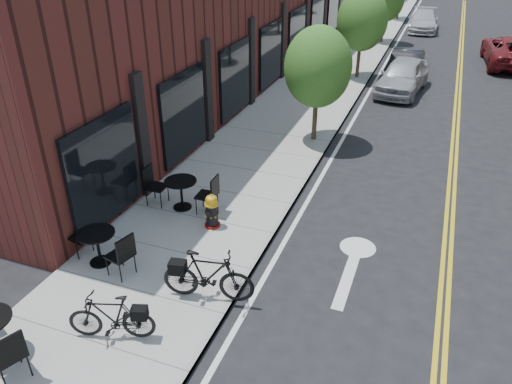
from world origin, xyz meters
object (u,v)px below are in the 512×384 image
at_px(bicycle_left, 111,317).
at_px(parked_car_c, 423,21).
at_px(fire_hydrant, 212,211).
at_px(parked_car_b, 405,64).
at_px(parked_car_far, 512,51).
at_px(bicycle_right, 208,276).
at_px(bistro_set_b, 181,190).
at_px(bistro_set_c, 97,243).
at_px(parked_car_a, 403,76).

bearing_deg(bicycle_left, parked_car_c, 156.25).
height_order(fire_hydrant, parked_car_b, parked_car_b).
relative_size(parked_car_b, parked_car_far, 0.71).
height_order(fire_hydrant, bicycle_left, bicycle_left).
bearing_deg(bicycle_left, fire_hydrant, 160.34).
relative_size(bicycle_right, bistro_set_b, 0.96).
xyz_separation_m(bicycle_left, parked_car_c, (3.10, 31.06, 0.05)).
bearing_deg(parked_car_c, fire_hydrant, -98.58).
height_order(fire_hydrant, bistro_set_b, bistro_set_b).
bearing_deg(bistro_set_c, parked_car_a, 86.53).
xyz_separation_m(bicycle_right, bistro_set_c, (-2.77, 0.21, -0.04)).
bearing_deg(parked_car_b, bistro_set_c, -101.92).
height_order(bicycle_left, bistro_set_c, bistro_set_c).
xyz_separation_m(bicycle_left, parked_car_a, (3.26, 17.00, 0.13)).
bearing_deg(bistro_set_c, parked_car_c, 95.12).
relative_size(bicycle_left, bicycle_right, 0.86).
relative_size(bistro_set_c, parked_car_b, 0.51).
bearing_deg(fire_hydrant, parked_car_c, 70.07).
height_order(bicycle_left, parked_car_b, parked_car_b).
xyz_separation_m(fire_hydrant, parked_car_a, (3.15, 12.97, 0.18)).
relative_size(bicycle_left, bistro_set_c, 0.81).
xyz_separation_m(bistro_set_b, parked_car_c, (4.10, 26.51, -0.00)).
relative_size(bistro_set_b, bistro_set_c, 0.99).
bearing_deg(bistro_set_b, parked_car_b, 72.46).
relative_size(bicycle_right, bistro_set_c, 0.95).
bearing_deg(parked_car_a, fire_hydrant, -96.84).
bearing_deg(parked_car_far, parked_car_c, -61.15).
distance_m(fire_hydrant, bicycle_right, 2.68).
distance_m(parked_car_a, parked_car_b, 2.38).
bearing_deg(bicycle_left, bicycle_right, 124.99).
height_order(bistro_set_c, parked_car_b, parked_car_b).
xyz_separation_m(bicycle_right, parked_car_c, (1.91, 29.49, -0.03)).
relative_size(fire_hydrant, bicycle_right, 0.48).
bearing_deg(parked_car_b, bicycle_right, -93.14).
distance_m(bicycle_right, bistro_set_c, 2.78).
height_order(bicycle_right, parked_car_c, parked_car_c).
distance_m(bistro_set_c, parked_car_c, 29.65).
height_order(bistro_set_b, parked_car_far, parked_car_far).
bearing_deg(parked_car_a, parked_car_c, 97.46).
bearing_deg(parked_car_c, bicycle_left, -97.98).
distance_m(bistro_set_c, parked_car_a, 15.97).
xyz_separation_m(fire_hydrant, parked_car_c, (2.98, 27.03, 0.10)).
bearing_deg(bistro_set_c, bicycle_right, 9.84).
height_order(bistro_set_c, parked_car_c, parked_car_c).
xyz_separation_m(parked_car_a, parked_car_c, (-0.16, 14.06, -0.08)).
distance_m(parked_car_a, parked_car_far, 8.07).
xyz_separation_m(fire_hydrant, bistro_set_b, (-1.12, 0.52, 0.10)).
xyz_separation_m(fire_hydrant, bicycle_right, (1.07, -2.45, 0.14)).
distance_m(bistro_set_c, parked_car_b, 18.20).
bearing_deg(bicycle_left, bistro_set_b, 174.41).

